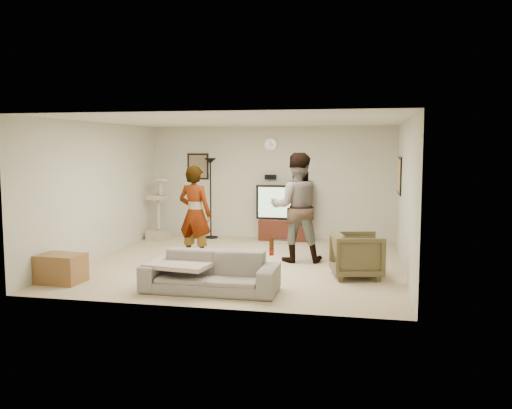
% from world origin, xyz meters
% --- Properties ---
extents(floor, '(5.50, 5.50, 0.02)m').
position_xyz_m(floor, '(0.00, 0.00, -0.01)').
color(floor, '#C6BB94').
rests_on(floor, ground).
extents(ceiling, '(5.50, 5.50, 0.02)m').
position_xyz_m(ceiling, '(0.00, 0.00, 2.51)').
color(ceiling, silver).
rests_on(ceiling, wall_back).
extents(wall_back, '(5.50, 0.04, 2.50)m').
position_xyz_m(wall_back, '(0.00, 2.75, 1.25)').
color(wall_back, beige).
rests_on(wall_back, floor).
extents(wall_front, '(5.50, 0.04, 2.50)m').
position_xyz_m(wall_front, '(0.00, -2.75, 1.25)').
color(wall_front, beige).
rests_on(wall_front, floor).
extents(wall_left, '(0.04, 5.50, 2.50)m').
position_xyz_m(wall_left, '(-2.75, 0.00, 1.25)').
color(wall_left, beige).
rests_on(wall_left, floor).
extents(wall_right, '(0.04, 5.50, 2.50)m').
position_xyz_m(wall_right, '(2.75, 0.00, 1.25)').
color(wall_right, beige).
rests_on(wall_right, floor).
extents(wall_clock, '(0.26, 0.04, 0.26)m').
position_xyz_m(wall_clock, '(0.00, 2.72, 2.10)').
color(wall_clock, silver).
rests_on(wall_clock, wall_back).
extents(wall_speaker, '(0.25, 0.10, 0.10)m').
position_xyz_m(wall_speaker, '(0.00, 2.69, 1.38)').
color(wall_speaker, black).
rests_on(wall_speaker, wall_back).
extents(picture_back, '(0.42, 0.03, 0.52)m').
position_xyz_m(picture_back, '(-1.70, 2.73, 1.60)').
color(picture_back, brown).
rests_on(picture_back, wall_back).
extents(picture_right, '(0.03, 0.78, 0.62)m').
position_xyz_m(picture_right, '(2.73, 1.60, 1.50)').
color(picture_right, '#E5A066').
rests_on(picture_right, wall_right).
extents(tv_stand, '(1.10, 0.45, 0.46)m').
position_xyz_m(tv_stand, '(0.35, 2.50, 0.23)').
color(tv_stand, '#3B170F').
rests_on(tv_stand, floor).
extents(console_box, '(0.40, 0.30, 0.07)m').
position_xyz_m(console_box, '(0.31, 2.11, 0.04)').
color(console_box, '#B5B5B5').
rests_on(console_box, floor).
extents(tv, '(1.27, 0.08, 0.75)m').
position_xyz_m(tv, '(0.35, 2.50, 0.84)').
color(tv, black).
rests_on(tv, tv_stand).
extents(tv_screen, '(1.17, 0.01, 0.66)m').
position_xyz_m(tv_screen, '(0.35, 2.46, 0.84)').
color(tv_screen, '#40EAA9').
rests_on(tv_screen, tv).
extents(floor_lamp, '(0.32, 0.32, 1.79)m').
position_xyz_m(floor_lamp, '(-1.32, 2.45, 0.90)').
color(floor_lamp, black).
rests_on(floor_lamp, floor).
extents(cat_tree, '(0.46, 0.46, 1.38)m').
position_xyz_m(cat_tree, '(-2.42, 2.05, 0.69)').
color(cat_tree, tan).
rests_on(cat_tree, floor).
extents(person_left, '(0.71, 0.54, 1.73)m').
position_xyz_m(person_left, '(-0.87, -0.08, 0.86)').
color(person_left, gray).
rests_on(person_left, floor).
extents(person_right, '(1.05, 0.87, 1.95)m').
position_xyz_m(person_right, '(0.90, 0.35, 0.98)').
color(person_right, '#344B82').
rests_on(person_right, floor).
extents(sofa, '(1.93, 0.76, 0.56)m').
position_xyz_m(sofa, '(-0.03, -1.97, 0.28)').
color(sofa, gray).
rests_on(sofa, floor).
extents(throw_blanket, '(0.99, 0.82, 0.06)m').
position_xyz_m(throw_blanket, '(-0.47, -1.97, 0.38)').
color(throw_blanket, beige).
rests_on(throw_blanket, sofa).
extents(beer_bottle, '(0.06, 0.06, 0.25)m').
position_xyz_m(beer_bottle, '(0.85, -1.97, 0.69)').
color(beer_bottle, '#512106').
rests_on(beer_bottle, sofa).
extents(armchair, '(0.92, 0.90, 0.70)m').
position_xyz_m(armchair, '(1.99, -0.67, 0.35)').
color(armchair, brown).
rests_on(armchair, floor).
extents(side_table, '(0.68, 0.53, 0.44)m').
position_xyz_m(side_table, '(-2.40, -1.93, 0.22)').
color(side_table, brown).
rests_on(side_table, floor).
extents(toy_ball, '(0.07, 0.07, 0.07)m').
position_xyz_m(toy_ball, '(-1.21, -0.54, 0.04)').
color(toy_ball, '#009473').
rests_on(toy_ball, floor).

